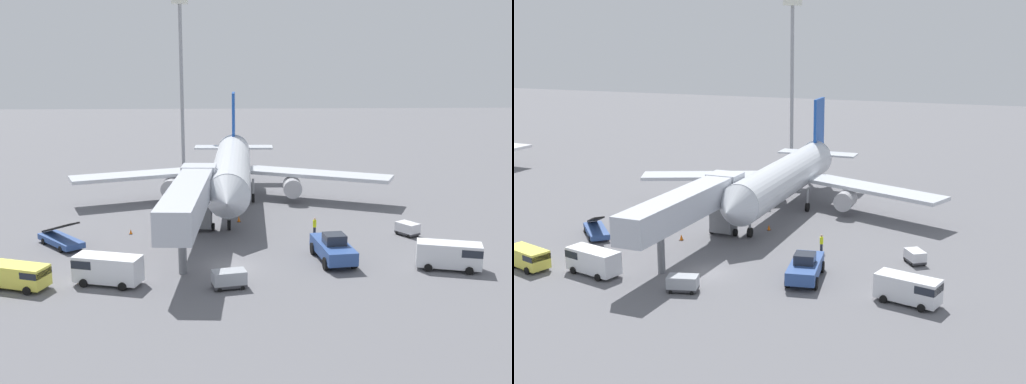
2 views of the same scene
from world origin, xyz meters
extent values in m
plane|color=slate|center=(0.00, 0.00, 0.00)|extent=(300.00, 300.00, 0.00)
cylinder|color=silver|center=(0.03, 22.29, 4.31)|extent=(5.20, 27.46, 4.55)
cone|color=silver|center=(-0.33, 6.99, 4.31)|extent=(4.54, 3.35, 4.46)
cone|color=silver|center=(0.42, 38.49, 4.65)|extent=(4.44, 5.14, 4.32)
cube|color=#1947A3|center=(0.39, 37.23, 8.86)|extent=(0.45, 3.97, 7.28)
cube|color=silver|center=(3.11, 36.80, 4.88)|extent=(5.53, 3.01, 0.24)
cube|color=silver|center=(-2.35, 36.93, 4.88)|extent=(5.53, 3.01, 0.24)
cube|color=silver|center=(10.63, 24.75, 3.29)|extent=(18.40, 10.91, 0.44)
cube|color=silver|center=(-10.43, 25.26, 3.29)|extent=(18.55, 10.16, 0.44)
cylinder|color=#A8A8AD|center=(7.49, 23.78, 1.88)|extent=(2.33, 2.99, 2.26)
cylinder|color=#A8A8AD|center=(-7.34, 24.13, 1.88)|extent=(2.33, 2.99, 2.26)
cylinder|color=gray|center=(-0.22, 11.62, 1.75)|extent=(0.28, 0.28, 2.40)
cylinder|color=black|center=(-0.22, 11.62, 0.55)|extent=(0.38, 1.11, 1.10)
cylinder|color=gray|center=(2.69, 23.87, 1.75)|extent=(0.28, 0.28, 2.40)
cylinder|color=black|center=(2.69, 23.87, 0.55)|extent=(0.38, 1.11, 1.10)
cylinder|color=gray|center=(-2.54, 24.00, 1.75)|extent=(0.28, 0.28, 2.40)
cylinder|color=black|center=(-2.54, 24.00, 0.55)|extent=(0.38, 1.11, 1.10)
cube|color=#B2B7C1|center=(-3.84, 2.30, 5.36)|extent=(4.07, 18.70, 2.70)
cube|color=red|center=(-5.36, 2.39, 5.36)|extent=(0.95, 15.57, 0.44)
cube|color=#B2B7C1|center=(-3.26, 12.17, 5.36)|extent=(3.61, 3.00, 2.84)
cube|color=#232833|center=(-3.19, 13.46, 5.61)|extent=(3.31, 0.43, 0.90)
cube|color=slate|center=(-3.30, 11.57, 2.21)|extent=(2.65, 1.95, 3.61)
cylinder|color=black|center=(-4.72, 11.65, 0.40)|extent=(0.35, 0.82, 0.80)
cylinder|color=black|center=(-1.88, 11.49, 0.40)|extent=(0.35, 0.82, 0.80)
cylinder|color=slate|center=(-4.05, -1.40, 2.01)|extent=(0.70, 0.70, 4.01)
cube|color=#2D4C8E|center=(9.03, 1.31, 1.13)|extent=(3.43, 6.89, 1.15)
cube|color=#232833|center=(9.08, 0.98, 2.15)|extent=(2.03, 2.02, 0.90)
cylinder|color=black|center=(10.53, -0.66, 0.55)|extent=(0.54, 1.14, 1.10)
cylinder|color=black|center=(8.09, -0.98, 0.55)|extent=(0.54, 1.14, 1.10)
cylinder|color=black|center=(9.98, 3.60, 0.55)|extent=(0.54, 1.14, 1.10)
cylinder|color=black|center=(7.53, 3.28, 0.55)|extent=(0.54, 1.14, 1.10)
cube|color=#2D4C8E|center=(-16.24, 6.63, 0.57)|extent=(5.35, 5.68, 0.55)
cube|color=black|center=(-16.24, 6.63, 1.89)|extent=(4.71, 5.12, 2.04)
cylinder|color=black|center=(-14.37, 5.95, 0.30)|extent=(0.56, 0.60, 0.60)
cylinder|color=black|center=(-15.80, 4.69, 0.30)|extent=(0.56, 0.60, 0.60)
cylinder|color=black|center=(-16.69, 8.56, 0.30)|extent=(0.56, 0.60, 0.60)
cylinder|color=black|center=(-18.11, 7.30, 0.30)|extent=(0.56, 0.60, 0.60)
cube|color=#E5DB4C|center=(-16.68, -4.38, 1.12)|extent=(5.09, 3.44, 1.66)
cube|color=#1E232D|center=(-15.17, -4.90, 1.49)|extent=(2.09, 2.42, 0.53)
cylinder|color=black|center=(-14.99, -3.94, 0.34)|extent=(0.76, 0.56, 0.68)
cylinder|color=black|center=(-15.62, -5.77, 0.34)|extent=(0.76, 0.56, 0.68)
cylinder|color=black|center=(-17.74, -2.99, 0.34)|extent=(0.76, 0.56, 0.68)
cube|color=white|center=(-9.82, -3.74, 1.34)|extent=(5.72, 3.40, 2.10)
cube|color=#1E232D|center=(-11.57, -3.25, 1.80)|extent=(2.21, 2.45, 0.67)
cylinder|color=black|center=(-11.68, -4.24, 0.34)|extent=(0.75, 0.54, 0.68)
cylinder|color=black|center=(-11.16, -2.35, 0.34)|extent=(0.75, 0.54, 0.68)
cylinder|color=black|center=(-8.47, -5.13, 0.34)|extent=(0.75, 0.54, 0.68)
cylinder|color=black|center=(-7.95, -3.24, 0.34)|extent=(0.75, 0.54, 0.68)
cube|color=silver|center=(18.57, -1.19, 1.32)|extent=(5.71, 3.39, 2.06)
cube|color=#1E232D|center=(20.33, -1.68, 1.77)|extent=(2.20, 2.44, 0.66)
cylinder|color=black|center=(20.44, -0.70, 0.34)|extent=(0.75, 0.53, 0.68)
cylinder|color=black|center=(19.92, -2.57, 0.34)|extent=(0.75, 0.53, 0.68)
cylinder|color=black|center=(17.23, 0.19, 0.34)|extent=(0.75, 0.53, 0.68)
cylinder|color=black|center=(16.71, -1.68, 0.34)|extent=(0.75, 0.53, 0.68)
cube|color=#38383D|center=(-0.15, -4.92, 0.29)|extent=(2.89, 2.01, 0.22)
cube|color=#999EA5|center=(-0.15, -4.92, 0.92)|extent=(2.89, 2.01, 1.04)
cylinder|color=black|center=(-0.90, -5.78, 0.18)|extent=(0.38, 0.20, 0.36)
cylinder|color=black|center=(-1.20, -4.47, 0.18)|extent=(0.38, 0.20, 0.36)
cylinder|color=black|center=(0.90, -5.38, 0.18)|extent=(0.38, 0.20, 0.36)
cylinder|color=black|center=(0.60, -4.06, 0.18)|extent=(0.38, 0.20, 0.36)
cube|color=#38383D|center=(17.82, 9.01, 0.29)|extent=(2.40, 2.60, 0.22)
cube|color=silver|center=(17.82, 9.01, 0.86)|extent=(2.40, 2.60, 0.92)
cylinder|color=black|center=(16.85, 9.28, 0.18)|extent=(0.30, 0.37, 0.36)
cylinder|color=black|center=(17.95, 10.01, 0.18)|extent=(0.30, 0.37, 0.36)
cylinder|color=black|center=(17.69, 8.02, 0.18)|extent=(0.30, 0.37, 0.36)
cylinder|color=black|center=(18.79, 8.75, 0.18)|extent=(0.30, 0.37, 0.36)
cylinder|color=#1E2333|center=(8.41, 9.26, 0.45)|extent=(0.29, 0.29, 0.90)
cylinder|color=#D8EA19|center=(8.41, 9.26, 1.26)|extent=(0.39, 0.39, 0.71)
sphere|color=tan|center=(8.41, 9.26, 1.76)|extent=(0.24, 0.24, 0.24)
cube|color=black|center=(0.83, 14.84, 0.01)|extent=(0.42, 0.42, 0.03)
cone|color=orange|center=(0.83, 14.84, 0.34)|extent=(0.36, 0.36, 0.62)
cube|color=black|center=(-10.23, 10.51, 0.01)|extent=(0.34, 0.34, 0.03)
cone|color=orange|center=(-10.23, 10.51, 0.27)|extent=(0.29, 0.29, 0.50)
cube|color=black|center=(-6.79, 8.25, 0.01)|extent=(0.44, 0.44, 0.03)
cone|color=orange|center=(-6.79, 8.25, 0.35)|extent=(0.37, 0.37, 0.64)
cylinder|color=#93969B|center=(-7.80, 50.71, 12.61)|extent=(0.56, 0.56, 25.22)
cube|color=silver|center=(-7.80, 50.71, 25.72)|extent=(2.40, 2.40, 1.00)
camera|label=1|loc=(0.18, -52.54, 18.46)|focal=44.88mm
camera|label=2|loc=(25.50, -55.80, 22.63)|focal=48.87mm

